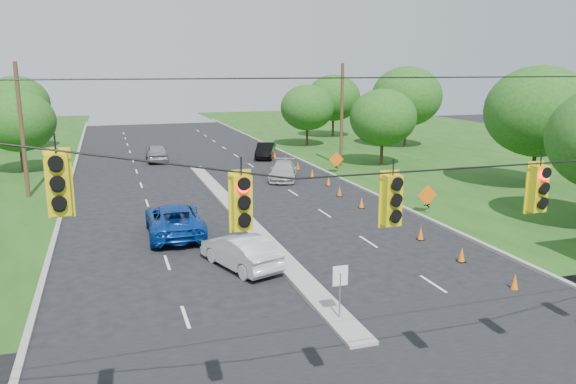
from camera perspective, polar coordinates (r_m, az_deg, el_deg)
name	(u,v)px	position (r m, az deg, el deg)	size (l,w,h in m)	color
curb_left	(67,196)	(41.50, -21.56, -0.34)	(0.25, 110.00, 0.16)	gray
curb_right	(338,178)	(44.87, 5.07, 1.41)	(0.25, 110.00, 0.16)	gray
median	(240,216)	(33.43, -4.91, -2.43)	(1.00, 34.00, 0.18)	gray
median_sign	(340,282)	(19.36, 5.31, -9.12)	(0.55, 0.06, 2.05)	gray
signal_span	(473,244)	(12.43, 18.27, -5.01)	(25.60, 0.32, 9.00)	#422D1C
utility_pole_far_left	(22,131)	(41.04, -25.41, 5.58)	(0.28, 0.28, 9.00)	#422D1C
utility_pole_far_right	(342,116)	(49.75, 5.48, 7.72)	(0.28, 0.28, 9.00)	#422D1C
cone_1	(515,282)	(24.06, 22.04, -8.47)	(0.32, 0.32, 0.70)	orange
cone_2	(462,254)	(26.64, 17.23, -6.08)	(0.32, 0.32, 0.70)	orange
cone_3	(421,233)	(29.42, 13.33, -4.10)	(0.32, 0.32, 0.70)	orange
cone_4	(388,216)	(32.34, 10.13, -2.46)	(0.32, 0.32, 0.70)	orange
cone_5	(362,203)	(35.36, 7.48, -1.08)	(0.32, 0.32, 0.70)	orange
cone_6	(340,191)	(38.47, 5.26, 0.08)	(0.32, 0.32, 0.70)	orange
cone_7	(328,181)	(41.86, 4.13, 1.11)	(0.32, 0.32, 0.70)	orange
cone_8	(312,173)	(45.06, 2.46, 1.95)	(0.32, 0.32, 0.70)	orange
cone_9	(298,166)	(48.30, 1.01, 2.67)	(0.32, 0.32, 0.70)	orange
cone_10	(286,160)	(51.58, -0.25, 3.30)	(0.32, 0.32, 0.70)	orange
cone_11	(275,154)	(54.88, -1.37, 3.85)	(0.32, 0.32, 0.70)	orange
cone_12	(265,149)	(58.21, -2.36, 4.34)	(0.32, 0.32, 0.70)	orange
work_sign_1	(427,196)	(34.54, 13.97, -0.41)	(1.27, 0.58, 1.37)	black
work_sign_2	(336,160)	(46.76, 4.93, 3.22)	(1.27, 0.58, 1.37)	black
tree_5	(18,121)	(51.13, -25.72, 6.50)	(5.88, 5.88, 6.86)	black
tree_6	(17,103)	(66.18, -25.86, 8.11)	(6.72, 6.72, 7.84)	black
tree_8	(539,111)	(43.80, 24.13, 7.48)	(7.56, 7.56, 8.82)	black
tree_9	(383,117)	(50.37, 9.62, 7.47)	(5.88, 5.88, 6.86)	black
tree_10	(407,96)	(62.88, 11.97, 9.48)	(7.56, 7.56, 8.82)	black
tree_11	(333,98)	(71.02, 4.64, 9.51)	(6.72, 6.72, 7.84)	black
tree_12	(307,108)	(62.37, 1.97, 8.57)	(5.88, 5.88, 6.86)	black
white_sedan	(240,252)	(24.71, -4.87, -6.04)	(1.57, 4.51, 1.49)	#BEBEBE
blue_pickup	(174,220)	(29.89, -11.48, -2.79)	(2.76, 5.98, 1.66)	navy
silver_car_far	(283,171)	(43.99, -0.49, 2.18)	(2.00, 4.92, 1.43)	#AFAFAF
silver_car_oncoming	(157,153)	(54.07, -13.21, 3.88)	(1.90, 4.73, 1.61)	gray
dark_car_receding	(265,151)	(54.63, -2.30, 4.23)	(1.59, 4.55, 1.50)	black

